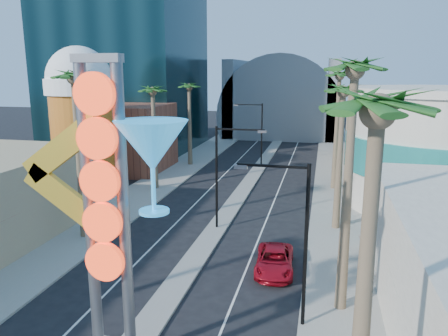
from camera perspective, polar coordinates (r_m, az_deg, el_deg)
sidewalk_west at (r=50.66m, az=-7.31°, el=-1.14°), size 5.00×100.00×0.15m
sidewalk_east at (r=47.66m, az=14.68°, el=-2.33°), size 5.00×100.00×0.15m
median at (r=51.13m, az=3.91°, el=-0.94°), size 1.60×84.00×0.15m
brick_filler_west at (r=55.14m, az=-12.71°, el=3.92°), size 10.00×10.00×8.00m
filler_east at (r=60.10m, az=20.87°, el=5.06°), size 10.00×20.00×10.00m
beer_mug at (r=48.17m, az=-18.13°, el=7.01°), size 7.00×7.00×14.50m
turquoise_building at (r=42.91m, az=26.64°, el=2.19°), size 16.60×16.60×10.60m
canopy at (r=83.83m, az=7.69°, el=7.18°), size 22.00×16.00×22.00m
neon_sign at (r=16.37m, az=-12.72°, el=-4.28°), size 6.53×2.60×12.55m
streetlight_0 at (r=32.72m, az=-0.05°, el=0.03°), size 3.79×0.25×8.00m
streetlight_1 at (r=56.19m, az=4.41°, el=5.25°), size 3.79×0.25×8.00m
streetlight_2 at (r=20.43m, az=9.37°, el=-8.05°), size 3.45×0.25×8.00m
palm_1 at (r=31.90m, az=-18.99°, el=9.83°), size 2.40×2.40×12.70m
palm_2 at (r=44.47m, az=-9.28°, el=9.17°), size 2.40×2.40×11.20m
palm_3 at (r=55.76m, az=-4.58°, el=9.94°), size 2.40×2.40×11.20m
palm_4 at (r=11.30m, az=19.23°, el=3.81°), size 2.40×2.40×12.20m
palm_5 at (r=21.17m, az=16.62°, el=10.15°), size 2.40×2.40×13.20m
palm_6 at (r=33.21m, az=15.29°, el=8.59°), size 2.40×2.40×11.70m
palm_7 at (r=45.15m, az=14.83°, el=10.68°), size 2.40×2.40×12.70m
red_pickup at (r=27.35m, az=6.62°, el=-11.92°), size 2.59×5.02×1.35m
pedestrian_b at (r=30.71m, az=17.89°, el=-8.83°), size 1.15×1.09×1.88m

